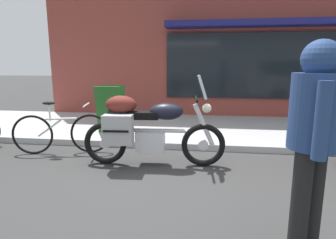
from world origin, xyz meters
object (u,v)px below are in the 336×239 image
(pedestrian_walking, at_px, (315,126))
(sandwich_board_sign, at_px, (110,109))
(touring_motorcycle, at_px, (145,127))
(parked_bicycle, at_px, (61,133))

(pedestrian_walking, distance_m, sandwich_board_sign, 4.54)
(touring_motorcycle, xyz_separation_m, pedestrian_walking, (1.73, -1.93, 0.48))
(touring_motorcycle, relative_size, sandwich_board_sign, 2.20)
(parked_bicycle, relative_size, sandwich_board_sign, 1.65)
(sandwich_board_sign, bearing_deg, touring_motorcycle, -54.91)
(touring_motorcycle, bearing_deg, pedestrian_walking, -48.20)
(touring_motorcycle, bearing_deg, sandwich_board_sign, 125.09)
(parked_bicycle, bearing_deg, touring_motorcycle, -13.86)
(touring_motorcycle, distance_m, parked_bicycle, 1.67)
(touring_motorcycle, bearing_deg, parked_bicycle, 166.14)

